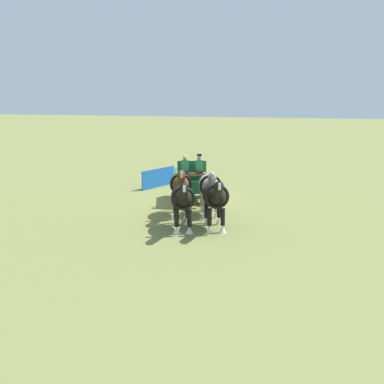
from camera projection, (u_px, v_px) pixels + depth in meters
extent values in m
plane|color=olive|center=(191.00, 200.00, 27.98)|extent=(220.00, 220.00, 0.00)
cube|color=#195B38|center=(191.00, 179.00, 27.79)|extent=(2.94, 2.41, 0.90)
cube|color=brown|center=(192.00, 174.00, 26.21)|extent=(1.05, 1.52, 0.12)
cube|color=#195B38|center=(193.00, 188.00, 25.92)|extent=(0.69, 1.25, 0.60)
cube|color=#195B38|center=(192.00, 166.00, 26.45)|extent=(0.59, 1.33, 0.55)
cube|color=gold|center=(191.00, 190.00, 27.88)|extent=(2.64, 1.20, 0.16)
cylinder|color=gold|center=(209.00, 193.00, 26.94)|extent=(1.05, 0.49, 1.10)
cylinder|color=black|center=(209.00, 193.00, 26.94)|extent=(0.25, 0.24, 0.20)
cylinder|color=gold|center=(174.00, 194.00, 26.84)|extent=(1.05, 0.49, 1.10)
cylinder|color=black|center=(174.00, 194.00, 26.84)|extent=(0.25, 0.24, 0.20)
cylinder|color=gold|center=(206.00, 187.00, 28.93)|extent=(1.05, 0.49, 1.10)
cylinder|color=black|center=(206.00, 187.00, 28.93)|extent=(0.25, 0.24, 0.20)
cylinder|color=gold|center=(173.00, 187.00, 28.83)|extent=(1.05, 0.49, 1.10)
cylinder|color=black|center=(173.00, 187.00, 28.83)|extent=(0.25, 0.24, 0.20)
cylinder|color=brown|center=(193.00, 198.00, 25.35)|extent=(2.45, 1.07, 0.10)
cube|color=#2D2D33|center=(199.00, 172.00, 26.09)|extent=(0.49, 0.45, 0.16)
cube|color=#338C4C|center=(199.00, 166.00, 26.16)|extent=(0.36, 0.42, 0.55)
sphere|color=tan|center=(199.00, 158.00, 26.09)|extent=(0.22, 0.22, 0.22)
cylinder|color=black|center=(199.00, 155.00, 26.07)|extent=(0.24, 0.24, 0.08)
cube|color=#2D2D33|center=(185.00, 172.00, 26.05)|extent=(0.49, 0.45, 0.16)
cube|color=#338C4C|center=(185.00, 166.00, 26.12)|extent=(0.36, 0.42, 0.55)
sphere|color=tan|center=(185.00, 158.00, 26.05)|extent=(0.22, 0.22, 0.22)
ellipsoid|color=#9E998E|center=(209.00, 185.00, 24.37)|extent=(2.20, 1.65, 0.97)
cylinder|color=#9E998E|center=(216.00, 204.00, 23.83)|extent=(0.18, 0.18, 0.67)
cone|color=silver|center=(216.00, 215.00, 23.92)|extent=(0.30, 0.30, 0.29)
cylinder|color=#9E998E|center=(204.00, 204.00, 23.81)|extent=(0.18, 0.18, 0.67)
cone|color=silver|center=(204.00, 215.00, 23.89)|extent=(0.30, 0.30, 0.29)
cylinder|color=#9E998E|center=(213.00, 198.00, 25.19)|extent=(0.18, 0.18, 0.67)
cone|color=silver|center=(213.00, 209.00, 25.28)|extent=(0.30, 0.30, 0.29)
cylinder|color=#9E998E|center=(202.00, 199.00, 25.16)|extent=(0.18, 0.18, 0.67)
cone|color=silver|center=(202.00, 209.00, 25.25)|extent=(0.30, 0.30, 0.29)
cylinder|color=#9E998E|center=(212.00, 180.00, 23.06)|extent=(1.01, 0.69, 0.81)
ellipsoid|color=#9E998E|center=(212.00, 176.00, 22.65)|extent=(0.65, 0.47, 0.32)
cube|color=silver|center=(213.00, 177.00, 22.38)|extent=(0.09, 0.12, 0.24)
torus|color=black|center=(211.00, 186.00, 23.48)|extent=(0.49, 0.97, 1.00)
cylinder|color=black|center=(207.00, 188.00, 25.44)|extent=(0.14, 0.14, 0.80)
ellipsoid|color=brown|center=(180.00, 183.00, 24.28)|extent=(2.15, 1.59, 0.92)
cylinder|color=brown|center=(186.00, 203.00, 23.76)|extent=(0.18, 0.18, 0.75)
cone|color=silver|center=(186.00, 215.00, 23.85)|extent=(0.30, 0.30, 0.32)
cylinder|color=brown|center=(175.00, 203.00, 23.73)|extent=(0.18, 0.18, 0.75)
cone|color=silver|center=(175.00, 215.00, 23.82)|extent=(0.30, 0.30, 0.32)
cylinder|color=brown|center=(185.00, 197.00, 25.10)|extent=(0.18, 0.18, 0.75)
cone|color=silver|center=(185.00, 209.00, 25.19)|extent=(0.30, 0.30, 0.32)
cylinder|color=brown|center=(174.00, 197.00, 25.07)|extent=(0.18, 0.18, 0.75)
cone|color=silver|center=(174.00, 209.00, 25.17)|extent=(0.30, 0.30, 0.32)
cylinder|color=brown|center=(181.00, 179.00, 22.99)|extent=(1.01, 0.69, 0.81)
ellipsoid|color=brown|center=(181.00, 174.00, 22.58)|extent=(0.65, 0.47, 0.32)
cube|color=silver|center=(182.00, 175.00, 22.31)|extent=(0.09, 0.12, 0.24)
torus|color=black|center=(181.00, 184.00, 23.40)|extent=(0.47, 0.93, 0.95)
cylinder|color=black|center=(179.00, 186.00, 25.34)|extent=(0.14, 0.14, 0.80)
ellipsoid|color=black|center=(215.00, 195.00, 21.81)|extent=(2.22, 1.64, 0.95)
cylinder|color=black|center=(223.00, 217.00, 21.26)|extent=(0.18, 0.18, 0.69)
cone|color=silver|center=(223.00, 229.00, 21.35)|extent=(0.30, 0.30, 0.29)
cylinder|color=black|center=(209.00, 217.00, 21.24)|extent=(0.18, 0.18, 0.69)
cone|color=silver|center=(209.00, 229.00, 21.32)|extent=(0.30, 0.30, 0.29)
cylinder|color=black|center=(219.00, 210.00, 22.64)|extent=(0.18, 0.18, 0.69)
cone|color=silver|center=(219.00, 221.00, 22.73)|extent=(0.30, 0.30, 0.29)
cylinder|color=black|center=(207.00, 210.00, 22.62)|extent=(0.18, 0.18, 0.69)
cone|color=silver|center=(206.00, 221.00, 22.70)|extent=(0.30, 0.30, 0.29)
cylinder|color=black|center=(218.00, 191.00, 20.49)|extent=(1.01, 0.69, 0.81)
ellipsoid|color=black|center=(219.00, 185.00, 20.08)|extent=(0.65, 0.47, 0.32)
cube|color=silver|center=(220.00, 187.00, 19.81)|extent=(0.09, 0.12, 0.24)
torus|color=black|center=(217.00, 197.00, 20.90)|extent=(0.48, 0.95, 0.98)
cylinder|color=black|center=(212.00, 198.00, 22.90)|extent=(0.14, 0.14, 0.80)
ellipsoid|color=black|center=(182.00, 196.00, 21.75)|extent=(2.36, 1.66, 0.91)
cylinder|color=black|center=(189.00, 218.00, 21.14)|extent=(0.18, 0.18, 0.67)
cone|color=silver|center=(189.00, 230.00, 21.22)|extent=(0.30, 0.30, 0.29)
cylinder|color=black|center=(177.00, 218.00, 21.11)|extent=(0.18, 0.18, 0.67)
cone|color=silver|center=(177.00, 230.00, 21.19)|extent=(0.30, 0.30, 0.29)
cylinder|color=black|center=(188.00, 210.00, 22.63)|extent=(0.18, 0.18, 0.67)
cone|color=silver|center=(188.00, 221.00, 22.72)|extent=(0.30, 0.30, 0.29)
cylinder|color=black|center=(176.00, 210.00, 22.61)|extent=(0.18, 0.18, 0.67)
cone|color=silver|center=(176.00, 221.00, 22.69)|extent=(0.30, 0.30, 0.29)
cylinder|color=black|center=(184.00, 193.00, 20.35)|extent=(1.01, 0.69, 0.81)
ellipsoid|color=black|center=(184.00, 188.00, 19.95)|extent=(0.65, 0.47, 0.32)
cube|color=silver|center=(184.00, 189.00, 19.67)|extent=(0.09, 0.12, 0.24)
torus|color=black|center=(183.00, 199.00, 20.77)|extent=(0.46, 0.91, 0.94)
cylinder|color=black|center=(181.00, 199.00, 22.92)|extent=(0.14, 0.14, 0.80)
cube|color=#1959B2|center=(159.00, 178.00, 32.08)|extent=(3.13, 0.79, 1.10)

